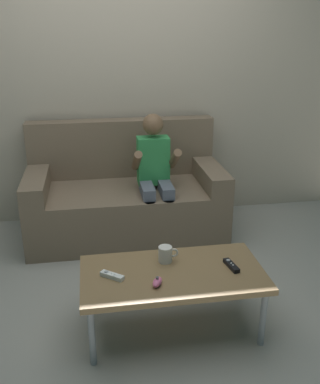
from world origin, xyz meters
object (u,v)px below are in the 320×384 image
object	(u,v)px
couch	(126,197)
game_remote_black_near_edge	(231,265)
coffee_table	(173,277)
coffee_mug	(166,254)
game_remote_white_far_corner	(112,276)
person_seated_on_couch	(155,172)
nunchuk_pink	(157,282)

from	to	relation	value
couch	game_remote_black_near_edge	xyz separation A→B (m)	(0.49, -1.36, 0.08)
coffee_table	coffee_mug	world-z (taller)	coffee_mug
couch	game_remote_white_far_corner	distance (m)	1.37
person_seated_on_couch	coffee_table	size ratio (longest dim) A/B	1.00
nunchuk_pink	coffee_mug	size ratio (longest dim) A/B	0.85
game_remote_black_near_edge	coffee_mug	xyz separation A→B (m)	(-0.36, 0.13, 0.04)
game_remote_black_near_edge	nunchuk_pink	xyz separation A→B (m)	(-0.45, -0.11, 0.01)
couch	coffee_mug	distance (m)	1.24
couch	coffee_mug	size ratio (longest dim) A/B	13.58
nunchuk_pink	game_remote_white_far_corner	distance (m)	0.26
couch	nunchuk_pink	xyz separation A→B (m)	(0.04, -1.47, 0.09)
person_seated_on_couch	coffee_mug	distance (m)	1.05
person_seated_on_couch	coffee_mug	bearing A→B (deg)	-95.36
nunchuk_pink	coffee_table	bearing A→B (deg)	48.24
person_seated_on_couch	game_remote_white_far_corner	distance (m)	1.25
couch	game_remote_white_far_corner	bearing A→B (deg)	-98.13
coffee_table	game_remote_white_far_corner	xyz separation A→B (m)	(-0.34, -0.00, 0.05)
person_seated_on_couch	nunchuk_pink	distance (m)	1.30
coffee_table	coffee_mug	distance (m)	0.15
game_remote_black_near_edge	coffee_mug	distance (m)	0.38
person_seated_on_couch	game_remote_black_near_edge	distance (m)	1.21
game_remote_black_near_edge	game_remote_white_far_corner	bearing A→B (deg)	179.72
nunchuk_pink	game_remote_black_near_edge	bearing A→B (deg)	14.03
person_seated_on_couch	game_remote_white_far_corner	xyz separation A→B (m)	(-0.42, -1.16, -0.19)
person_seated_on_couch	game_remote_white_far_corner	world-z (taller)	person_seated_on_couch
couch	coffee_mug	bearing A→B (deg)	-84.07
game_remote_white_far_corner	coffee_mug	world-z (taller)	coffee_mug
couch	nunchuk_pink	size ratio (longest dim) A/B	16.00
person_seated_on_couch	nunchuk_pink	size ratio (longest dim) A/B	10.32
nunchuk_pink	game_remote_white_far_corner	world-z (taller)	nunchuk_pink
couch	coffee_mug	xyz separation A→B (m)	(0.13, -1.23, 0.12)
coffee_mug	nunchuk_pink	bearing A→B (deg)	-110.14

